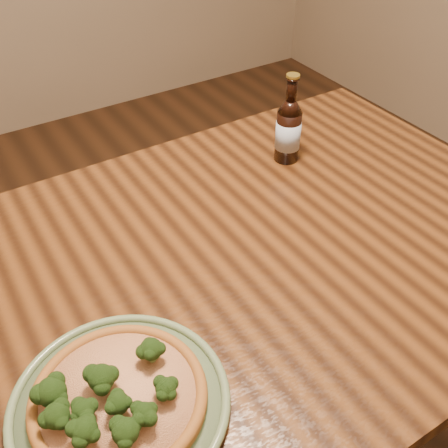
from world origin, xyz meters
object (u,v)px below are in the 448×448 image
table (183,312)px  plate (120,402)px  beer_bottle (288,130)px  pizza (116,398)px

table → plate: plate is taller
plate → beer_bottle: size_ratio=1.49×
beer_bottle → table: bearing=-175.5°
pizza → beer_bottle: beer_bottle is taller
plate → beer_bottle: beer_bottle is taller
pizza → beer_bottle: bearing=33.5°
table → beer_bottle: beer_bottle is taller
plate → pizza: 0.02m
plate → pizza: pizza is taller
table → beer_bottle: (0.41, 0.22, 0.17)m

